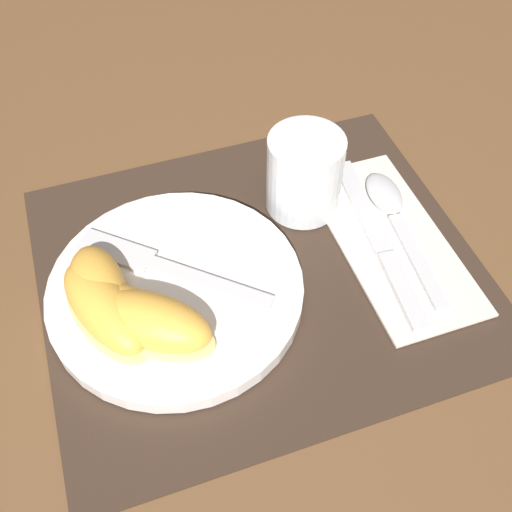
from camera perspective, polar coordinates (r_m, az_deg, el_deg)
The scene contains 12 objects.
ground_plane at distance 0.58m, azimuth 0.38°, elevation -1.29°, with size 3.00×3.00×0.00m, color brown.
placemat at distance 0.58m, azimuth 0.38°, elevation -1.17°, with size 0.41×0.36×0.00m.
plate at distance 0.56m, azimuth -7.63°, elevation -3.21°, with size 0.23×0.23×0.02m.
juice_glass at distance 0.61m, azimuth 4.60°, elevation 7.51°, with size 0.08×0.08×0.08m.
napkin at distance 0.61m, azimuth 12.68°, elevation 1.54°, with size 0.10×0.22×0.00m.
knife at distance 0.60m, azimuth 11.67°, elevation 1.35°, with size 0.04×0.22×0.01m.
spoon at distance 0.63m, azimuth 12.86°, elevation 4.31°, with size 0.04×0.18×0.01m.
fork at distance 0.56m, azimuth -9.27°, elevation -0.88°, with size 0.16×0.14×0.00m.
citrus_wedge_0 at distance 0.54m, azimuth -14.70°, elevation -3.38°, with size 0.06×0.10×0.04m.
citrus_wedge_1 at distance 0.53m, azimuth -14.22°, elevation -4.89°, with size 0.09×0.13×0.04m.
citrus_wedge_2 at distance 0.52m, azimuth -11.34°, elevation -5.56°, with size 0.10×0.11×0.03m.
citrus_wedge_3 at distance 0.51m, azimuth -9.89°, elevation -6.27°, with size 0.12×0.11×0.04m.
Camera 1 is at (-0.12, -0.33, 0.46)m, focal length 42.00 mm.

